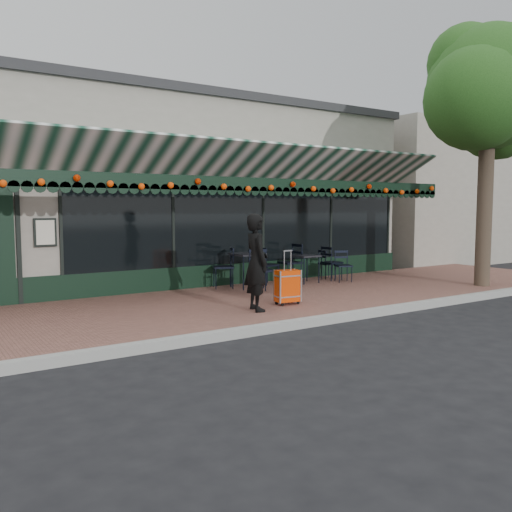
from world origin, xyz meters
TOP-DOWN VIEW (x-y plane):
  - ground at (0.00, 0.00)m, footprint 80.00×80.00m
  - sidewalk at (0.00, 2.00)m, footprint 18.00×4.00m
  - curb at (0.00, -0.08)m, footprint 18.00×0.16m
  - restaurant_building at (0.00, 7.84)m, footprint 12.00×9.60m
  - neighbor_building_right at (13.00, 8.00)m, footprint 12.00×8.00m
  - woman at (-0.81, 0.93)m, footprint 0.54×0.70m
  - suitcase at (0.01, 1.11)m, footprint 0.47×0.30m
  - cafe_table_a at (2.15, 3.22)m, footprint 0.55×0.55m
  - cafe_table_b at (0.52, 3.31)m, footprint 0.64×0.64m
  - chair_a_left at (1.86, 3.47)m, footprint 0.51×0.51m
  - chair_a_right at (3.11, 3.53)m, footprint 0.41×0.41m
  - chair_a_front at (3.04, 2.85)m, footprint 0.51×0.51m
  - chair_a_extra at (3.01, 3.25)m, footprint 0.44×0.44m
  - chair_b_left at (0.06, 3.61)m, footprint 0.61×0.61m
  - chair_b_right at (1.22, 3.52)m, footprint 0.51×0.51m
  - chair_b_front at (0.39, 2.52)m, footprint 0.51×0.51m
  - street_tree at (5.54, 0.65)m, footprint 3.24×2.80m

SIDE VIEW (x-z plane):
  - ground at x=0.00m, z-range 0.00..0.00m
  - sidewalk at x=0.00m, z-range 0.00..0.15m
  - curb at x=0.00m, z-range 0.00..0.15m
  - suitcase at x=0.01m, z-range -0.02..1.00m
  - chair_a_right at x=3.11m, z-range 0.15..0.90m
  - chair_a_front at x=3.04m, z-range 0.15..0.93m
  - chair_a_extra at x=3.01m, z-range 0.15..1.01m
  - chair_b_right at x=1.22m, z-range 0.15..1.06m
  - chair_b_left at x=0.06m, z-range 0.15..1.09m
  - chair_b_front at x=0.39m, z-range 0.15..1.09m
  - chair_a_left at x=1.86m, z-range 0.15..1.11m
  - cafe_table_a at x=2.15m, z-range 0.42..1.10m
  - cafe_table_b at x=0.52m, z-range 0.47..1.26m
  - woman at x=-0.81m, z-range 0.15..1.87m
  - restaurant_building at x=0.00m, z-range 0.02..4.52m
  - neighbor_building_right at x=13.00m, z-range 0.00..4.80m
  - street_tree at x=5.54m, z-range 1.53..7.48m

